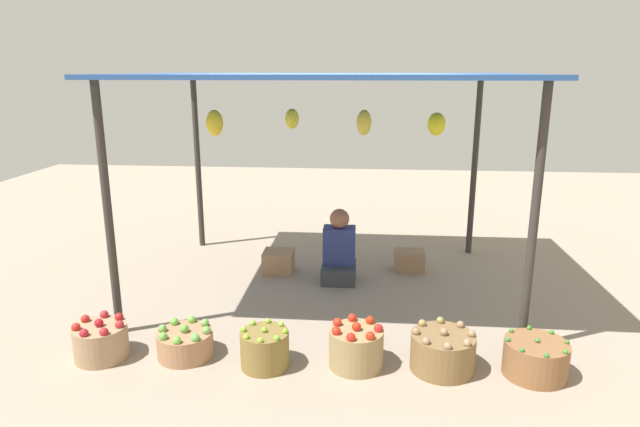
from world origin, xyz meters
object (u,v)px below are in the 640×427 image
Objects in this scene: vendor_person at (339,253)px; wooden_crate_near_vendor at (279,262)px; basket_potatoes at (443,351)px; wooden_crate_stacked_rear at (409,261)px; basket_red_tomatoes at (356,347)px; basket_red_apples at (101,341)px; basket_green_chilies at (535,358)px; basket_green_apples at (185,343)px; basket_limes at (265,349)px.

vendor_person is 0.72m from wooden_crate_near_vendor.
basket_potatoes is 2.10m from wooden_crate_stacked_rear.
basket_red_tomatoes reaches higher than basket_potatoes.
basket_red_apples reaches higher than basket_green_chilies.
basket_potatoes is at bearing -50.88° from wooden_crate_near_vendor.
vendor_person is at bearing 116.39° from basket_potatoes.
wooden_crate_near_vendor is (0.44, 1.89, 0.01)m from basket_green_apples.
wooden_crate_near_vendor is (-0.22, 1.99, -0.02)m from basket_limes.
basket_green_chilies reaches higher than wooden_crate_near_vendor.
vendor_person is at bearing -156.56° from wooden_crate_stacked_rear.
basket_red_apples is 1.00× the size of basket_red_tomatoes.
basket_limes is 0.89× the size of basket_red_tomatoes.
wooden_crate_stacked_rear is (0.55, 2.11, -0.04)m from basket_red_tomatoes.
basket_red_apples reaches higher than wooden_crate_near_vendor.
basket_potatoes is 1.46× the size of wooden_crate_near_vendor.
vendor_person is at bearing 75.70° from basket_limes.
basket_limes is (-0.47, -1.84, -0.15)m from vendor_person.
wooden_crate_near_vendor is 1.00× the size of wooden_crate_stacked_rear.
basket_limes is 1.12× the size of wooden_crate_near_vendor.
basket_green_chilies is at bearing -1.85° from basket_potatoes.
vendor_person is 1.89× the size of basket_red_apples.
basket_red_tomatoes is 1.25× the size of wooden_crate_near_vendor.
basket_green_chilies is 1.41× the size of wooden_crate_stacked_rear.
wooden_crate_near_vendor is at bearing 96.18° from basket_limes.
basket_red_tomatoes reaches higher than basket_red_apples.
vendor_person reaches higher than basket_potatoes.
basket_red_apples is 0.85× the size of basket_potatoes.
basket_green_apples is 1.35m from basket_red_tomatoes.
vendor_person is 2.36× the size of wooden_crate_stacked_rear.
basket_limes reaches higher than basket_green_apples.
basket_potatoes is at bearing 0.81° from basket_red_tomatoes.
basket_green_chilies is at bearing -49.03° from vendor_person.
basket_red_apples is at bearing -139.83° from wooden_crate_stacked_rear.
basket_green_chilies is (3.32, 0.03, -0.01)m from basket_red_apples.
basket_red_apples is at bearing -179.42° from basket_green_chilies.
vendor_person is 0.87m from wooden_crate_stacked_rear.
basket_limes is (1.31, -0.02, 0.00)m from basket_red_apples.
basket_red_tomatoes is at bearing -64.76° from wooden_crate_near_vendor.
basket_green_apples is 1.32× the size of wooden_crate_near_vendor.
wooden_crate_near_vendor is (-0.68, 0.15, -0.17)m from vendor_person.
vendor_person is 2.37m from basket_green_chilies.
basket_red_tomatoes is 1.26× the size of wooden_crate_stacked_rear.
vendor_person is at bearing 97.20° from basket_red_tomatoes.
basket_green_apples is 0.66m from basket_limes.
wooden_crate_near_vendor is at bearing 139.04° from basket_green_chilies.
wooden_crate_near_vendor is (-1.56, 1.92, -0.02)m from basket_potatoes.
basket_potatoes is at bearing 178.15° from basket_green_chilies.
basket_limes is 0.77× the size of basket_potatoes.
basket_limes is at bearing -176.79° from basket_potatoes.
basket_red_apples is 1.31m from basket_limes.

